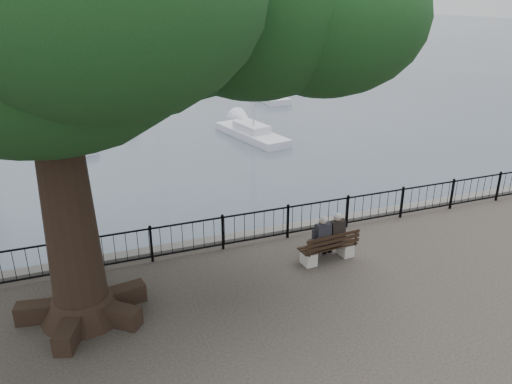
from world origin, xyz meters
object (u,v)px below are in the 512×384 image
person_right (334,236)px  lion_monument (123,45)px  person_left (320,240)px  bench (328,250)px

person_right → lion_monument: bearing=89.6°
person_left → lion_monument: 48.99m
person_left → person_right: bearing=4.6°
person_left → person_right: same height
person_left → person_right: (0.44, 0.04, 0.00)m
bench → lion_monument: lion_monument is taller
lion_monument → person_right: bearing=-90.4°
bench → lion_monument: (0.52, 49.06, 0.92)m
person_right → lion_monument: lion_monument is taller
bench → person_left: (-0.24, 0.08, 0.33)m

